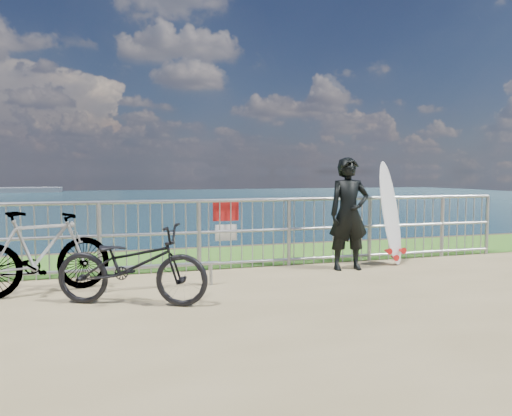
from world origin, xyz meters
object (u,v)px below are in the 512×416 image
object	(u,v)px
bicycle_near	(132,265)
bicycle_far	(40,253)
surfboard	(391,217)
surfer	(349,214)

from	to	relation	value
bicycle_near	bicycle_far	world-z (taller)	bicycle_far
surfboard	bicycle_near	xyz separation A→B (m)	(-4.31, -1.38, -0.33)
surfboard	bicycle_far	world-z (taller)	surfboard
bicycle_near	bicycle_far	bearing A→B (deg)	74.95
surfboard	bicycle_far	bearing A→B (deg)	-174.43
bicycle_near	bicycle_far	size ratio (longest dim) A/B	1.02
surfboard	bicycle_far	xyz separation A→B (m)	(-5.39, -0.53, -0.27)
bicycle_near	bicycle_far	xyz separation A→B (m)	(-1.09, 0.85, 0.06)
surfer	surfboard	xyz separation A→B (m)	(0.90, 0.23, -0.09)
surfboard	bicycle_far	distance (m)	5.42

